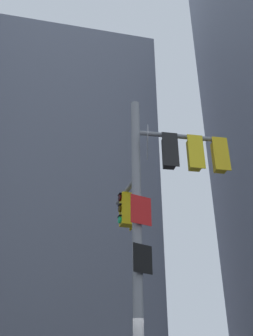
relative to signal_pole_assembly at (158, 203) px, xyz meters
The scene contains 2 objects.
building_mid_block 23.14m from the signal_pole_assembly, 96.56° to the left, with size 14.23×14.23×28.27m, color slate.
signal_pole_assembly is the anchor object (origin of this frame).
Camera 1 is at (-2.19, -9.13, 1.46)m, focal length 39.74 mm.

